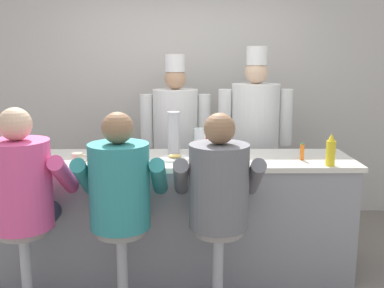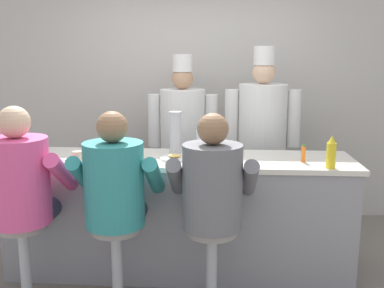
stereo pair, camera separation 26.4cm
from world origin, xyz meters
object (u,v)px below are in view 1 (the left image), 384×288
at_px(diner_seated_teal, 121,191).
at_px(napkin_dispenser_chrome, 230,155).
at_px(diner_seated_pink, 22,189).
at_px(cook_in_whites_far, 255,133).
at_px(ketchup_bottle_red, 210,147).
at_px(breakfast_plate, 175,158).
at_px(mustard_bottle_yellow, 331,151).
at_px(coffee_mug_tan, 78,159).
at_px(cereal_bowl, 136,163).
at_px(hot_sauce_bottle_orange, 302,152).
at_px(water_pitcher_clear, 202,141).
at_px(cook_in_whites_near, 176,136).
at_px(diner_seated_grey, 218,191).
at_px(cup_stack_steel, 174,133).

bearing_deg(diner_seated_teal, napkin_dispenser_chrome, 27.98).
relative_size(diner_seated_pink, cook_in_whites_far, 0.78).
distance_m(ketchup_bottle_red, breakfast_plate, 0.31).
distance_m(mustard_bottle_yellow, coffee_mug_tan, 1.90).
xyz_separation_m(cereal_bowl, cook_in_whites_far, (1.05, 1.10, 0.03)).
relative_size(hot_sauce_bottle_orange, cook_in_whites_far, 0.07).
height_order(water_pitcher_clear, cook_in_whites_near, cook_in_whites_near).
bearing_deg(cereal_bowl, diner_seated_teal, -102.60).
bearing_deg(napkin_dispenser_chrome, diner_seated_grey, -105.03).
bearing_deg(hot_sauce_bottle_orange, ketchup_bottle_red, -173.49).
relative_size(ketchup_bottle_red, cook_in_whites_near, 0.14).
bearing_deg(diner_seated_teal, diner_seated_pink, 179.86).
bearing_deg(breakfast_plate, diner_seated_pink, -153.50).
distance_m(water_pitcher_clear, cook_in_whites_far, 0.85).
xyz_separation_m(mustard_bottle_yellow, coffee_mug_tan, (-1.90, 0.04, -0.07)).
height_order(cup_stack_steel, diner_seated_teal, diner_seated_teal).
xyz_separation_m(water_pitcher_clear, diner_seated_pink, (-1.25, -0.76, -0.19)).
bearing_deg(coffee_mug_tan, cereal_bowl, -4.73).
distance_m(coffee_mug_tan, cook_in_whites_far, 1.83).
xyz_separation_m(hot_sauce_bottle_orange, coffee_mug_tan, (-1.73, -0.15, -0.02)).
bearing_deg(breakfast_plate, diner_seated_teal, -124.86).
bearing_deg(hot_sauce_bottle_orange, cook_in_whites_far, 104.65).
bearing_deg(diner_seated_teal, diner_seated_grey, -0.03).
xyz_separation_m(breakfast_plate, cereal_bowl, (-0.29, -0.20, 0.01)).
xyz_separation_m(napkin_dispenser_chrome, diner_seated_grey, (-0.11, -0.42, -0.16)).
xyz_separation_m(diner_seated_pink, diner_seated_teal, (0.67, -0.00, -0.01)).
xyz_separation_m(cereal_bowl, napkin_dispenser_chrome, (0.71, 0.10, 0.03)).
relative_size(water_pitcher_clear, napkin_dispenser_chrome, 1.72).
distance_m(napkin_dispenser_chrome, cook_in_whites_far, 1.06).
relative_size(ketchup_bottle_red, cereal_bowl, 1.65).
distance_m(breakfast_plate, diner_seated_teal, 0.64).
relative_size(cereal_bowl, diner_seated_teal, 0.11).
bearing_deg(hot_sauce_bottle_orange, coffee_mug_tan, -175.10).
relative_size(hot_sauce_bottle_orange, cereal_bowl, 0.87).
bearing_deg(cereal_bowl, mustard_bottle_yellow, 0.01).
relative_size(mustard_bottle_yellow, water_pitcher_clear, 1.17).
xyz_separation_m(mustard_bottle_yellow, cereal_bowl, (-1.46, -0.00, -0.09)).
relative_size(cup_stack_steel, cook_in_whites_far, 0.19).
bearing_deg(cup_stack_steel, hot_sauce_bottle_orange, -13.62).
xyz_separation_m(cup_stack_steel, diner_seated_grey, (0.33, -0.75, -0.28)).
relative_size(coffee_mug_tan, cook_in_whites_near, 0.07).
bearing_deg(cook_in_whites_near, breakfast_plate, -88.78).
height_order(cup_stack_steel, diner_seated_grey, diner_seated_grey).
distance_m(cup_stack_steel, cook_in_whites_far, 1.03).
xyz_separation_m(cup_stack_steel, napkin_dispenser_chrome, (0.44, -0.33, -0.12)).
bearing_deg(water_pitcher_clear, cup_stack_steel, -175.90).
height_order(cup_stack_steel, diner_seated_pink, diner_seated_pink).
height_order(hot_sauce_bottle_orange, cook_in_whites_far, cook_in_whites_far).
xyz_separation_m(hot_sauce_bottle_orange, cup_stack_steel, (-1.02, 0.25, 0.11)).
distance_m(ketchup_bottle_red, diner_seated_grey, 0.47).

